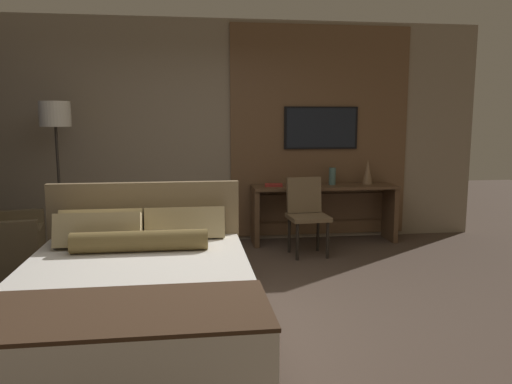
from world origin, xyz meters
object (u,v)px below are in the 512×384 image
Objects in this scene: floor_lamp at (56,127)px; book at (274,185)px; vase_tall at (368,172)px; armchair_by_window at (4,245)px; bed at (135,296)px; vase_short at (332,176)px; tv at (321,128)px; desk_chair at (306,209)px; desk at (323,203)px.

floor_lamp is 2.64m from book.
vase_tall is at bearing 4.42° from floor_lamp.
armchair_by_window reaches higher than book.
vase_short is at bearing 49.37° from bed.
tv is 1.16× the size of armchair_by_window.
vase_short is (0.47, 0.57, 0.31)m from desk_chair.
floor_lamp is 7.39× the size of book.
desk is at bearing -171.61° from vase_short.
floor_lamp is at bearing -50.78° from armchair_by_window.
desk is 8.37× the size of vase_short.
vase_short is (-0.48, -0.02, -0.05)m from vase_tall.
desk_chair is (1.76, 2.04, 0.23)m from bed.
bed reaches higher than armchair_by_window.
desk_chair is at bearing -61.06° from book.
book is at bearing 60.31° from bed.
desk is 3.33m from floor_lamp.
desk_chair is (-0.36, -0.55, 0.04)m from desk.
armchair_by_window is at bearing -167.91° from vase_short.
tv is 0.64m from vase_short.
desk_chair is at bearing -129.92° from vase_short.
tv reaches higher than armchair_by_window.
tv reaches higher than vase_short.
armchair_by_window is (-1.51, 1.80, -0.02)m from bed.
vase_tall is at bearing -13.94° from tv.
desk is 2.21× the size of armchair_by_window.
tv is (0.00, 0.18, 0.96)m from desk.
floor_lamp is at bearing 114.46° from bed.
bed is 1.29× the size of floor_lamp.
floor_lamp reaches higher than desk_chair.
tv is 3.93m from armchair_by_window.
bed is 2.73× the size of armchair_by_window.
vase_tall reaches higher than book.
vase_tall is 1.25m from book.
armchair_by_window is at bearing 130.06° from bed.
vase_tall reaches higher than desk.
vase_short is at bearing 4.79° from floor_lamp.
floor_lamp reaches higher than desk.
book is at bearing -177.72° from vase_tall.
book is at bearing -178.51° from desk.
bed reaches higher than book.
desk_chair is 0.51× the size of floor_lamp.
armchair_by_window is at bearing -179.77° from desk_chair.
vase_tall is (0.95, 0.58, 0.36)m from desk_chair.
tv reaches higher than vase_tall.
book reaches higher than desk.
floor_lamp is at bearing -175.58° from vase_tall.
bed is at bearing -135.98° from vase_tall.
vase_tall is 0.48m from vase_short.
book is (-0.65, -0.02, 0.25)m from desk.
tv is 4.04× the size of book.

